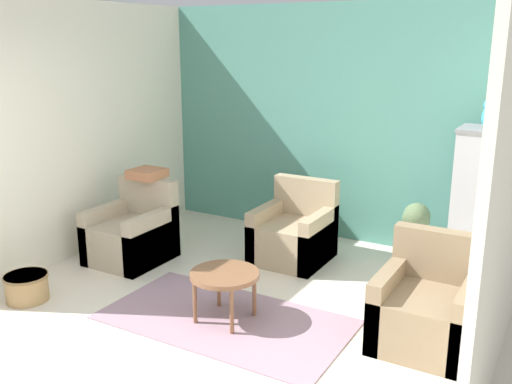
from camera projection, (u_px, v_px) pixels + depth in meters
The scene contains 13 objects.
ground_plane at pixel (133, 377), 4.06m from camera, with size 20.00×20.00×0.00m, color beige.
wall_back_accent at pixel (332, 124), 6.69m from camera, with size 4.46×0.06×2.74m.
wall_left at pixel (82, 130), 6.24m from camera, with size 0.06×3.53×2.74m.
area_rug at pixel (225, 319), 4.89m from camera, with size 2.11×1.14×0.01m.
coffee_table at pixel (225, 278), 4.79m from camera, with size 0.59×0.59×0.44m.
armchair_left at pixel (132, 235), 6.17m from camera, with size 0.74×0.79×0.86m.
armchair_right at pixel (427, 310), 4.46m from camera, with size 0.74×0.79×0.86m.
armchair_middle at pixel (294, 235), 6.18m from camera, with size 0.74×0.79×0.86m.
birdcage at pixel (479, 206), 5.59m from camera, with size 0.54×0.54×1.52m.
parrot at pixel (489, 115), 5.36m from camera, with size 0.13×0.23×0.28m.
potted_plant at pixel (416, 227), 6.09m from camera, with size 0.31×0.28×0.65m.
wicker_basket at pixel (27, 286), 5.23m from camera, with size 0.40×0.40×0.25m.
throw_pillow at pixel (147, 174), 6.25m from camera, with size 0.34×0.34×0.10m.
Camera 1 is at (2.55, -2.67, 2.33)m, focal length 40.00 mm.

